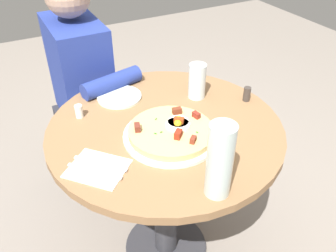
# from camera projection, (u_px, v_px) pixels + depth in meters

# --- Properties ---
(ground_plane) EXTENTS (6.00, 6.00, 0.00)m
(ground_plane) POSITION_uv_depth(u_px,v_px,m) (166.00, 248.00, 1.67)
(ground_plane) COLOR gray
(dining_table) EXTENTS (0.84, 0.84, 0.72)m
(dining_table) POSITION_uv_depth(u_px,v_px,m) (165.00, 161.00, 1.35)
(dining_table) COLOR olive
(dining_table) RESTS_ON ground_plane
(person_seated) EXTENTS (0.53, 0.34, 1.14)m
(person_seated) POSITION_uv_depth(u_px,v_px,m) (86.00, 105.00, 1.75)
(person_seated) COLOR #2D2D33
(person_seated) RESTS_ON ground_plane
(pizza_plate) EXTENTS (0.32, 0.32, 0.01)m
(pizza_plate) POSITION_uv_depth(u_px,v_px,m) (171.00, 135.00, 1.19)
(pizza_plate) COLOR silver
(pizza_plate) RESTS_ON dining_table
(breakfast_pizza) EXTENTS (0.29, 0.29, 0.05)m
(breakfast_pizza) POSITION_uv_depth(u_px,v_px,m) (172.00, 131.00, 1.18)
(breakfast_pizza) COLOR tan
(breakfast_pizza) RESTS_ON pizza_plate
(bread_plate) EXTENTS (0.18, 0.18, 0.01)m
(bread_plate) POSITION_uv_depth(u_px,v_px,m) (119.00, 97.00, 1.40)
(bread_plate) COLOR silver
(bread_plate) RESTS_ON dining_table
(napkin) EXTENTS (0.22, 0.22, 0.00)m
(napkin) POSITION_uv_depth(u_px,v_px,m) (98.00, 168.00, 1.06)
(napkin) COLOR white
(napkin) RESTS_ON dining_table
(fork) EXTENTS (0.14, 0.13, 0.00)m
(fork) POSITION_uv_depth(u_px,v_px,m) (100.00, 164.00, 1.07)
(fork) COLOR silver
(fork) RESTS_ON napkin
(knife) EXTENTS (0.14, 0.13, 0.00)m
(knife) POSITION_uv_depth(u_px,v_px,m) (95.00, 171.00, 1.04)
(knife) COLOR silver
(knife) RESTS_ON napkin
(water_glass) EXTENTS (0.07, 0.07, 0.14)m
(water_glass) POSITION_uv_depth(u_px,v_px,m) (197.00, 81.00, 1.37)
(water_glass) COLOR silver
(water_glass) RESTS_ON dining_table
(water_bottle) EXTENTS (0.07, 0.07, 0.23)m
(water_bottle) POSITION_uv_depth(u_px,v_px,m) (220.00, 161.00, 0.92)
(water_bottle) COLOR silver
(water_bottle) RESTS_ON dining_table
(salt_shaker) EXTENTS (0.03, 0.03, 0.05)m
(salt_shaker) POSITION_uv_depth(u_px,v_px,m) (79.00, 111.00, 1.27)
(salt_shaker) COLOR white
(salt_shaker) RESTS_ON dining_table
(pepper_shaker) EXTENTS (0.03, 0.03, 0.06)m
(pepper_shaker) POSITION_uv_depth(u_px,v_px,m) (246.00, 94.00, 1.37)
(pepper_shaker) COLOR #3F3833
(pepper_shaker) RESTS_ON dining_table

